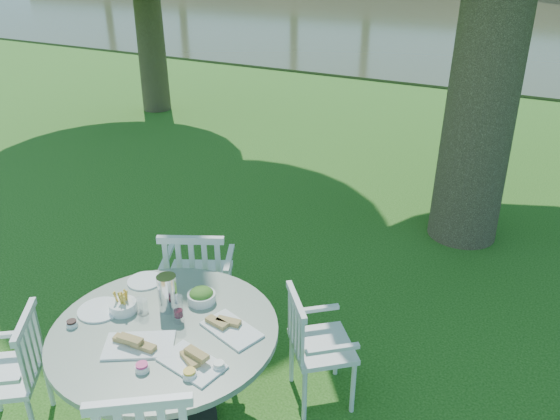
{
  "coord_description": "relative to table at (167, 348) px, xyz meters",
  "views": [
    {
      "loc": [
        2.0,
        -3.42,
        2.84
      ],
      "look_at": [
        0.0,
        0.2,
        0.85
      ],
      "focal_mm": 35.0,
      "sensor_mm": 36.0,
      "label": 1
    }
  ],
  "objects": [
    {
      "name": "river",
      "position": [
        -0.11,
        24.44,
        -0.62
      ],
      "size": [
        100.0,
        28.0,
        0.12
      ],
      "primitive_type": "cube",
      "color": "#323720",
      "rests_on": "ground"
    },
    {
      "name": "chair_nw",
      "position": [
        -0.39,
        0.83,
        -0.06
      ],
      "size": [
        0.64,
        0.63,
        0.97
      ],
      "rotation": [
        0.0,
        0.0,
        -2.67
      ],
      "color": "white",
      "rests_on": "ground"
    },
    {
      "name": "chair_ne",
      "position": [
        0.67,
        0.64,
        -0.13
      ],
      "size": [
        0.58,
        0.58,
        0.84
      ],
      "rotation": [
        0.0,
        0.0,
        -4.0
      ],
      "color": "white",
      "rests_on": "ground"
    },
    {
      "name": "ground",
      "position": [
        -0.11,
        1.44,
        -0.62
      ],
      "size": [
        140.0,
        140.0,
        0.0
      ],
      "primitive_type": "plane",
      "color": "#16430D",
      "rests_on": "ground"
    },
    {
      "name": "chair_sw",
      "position": [
        -0.79,
        -0.48,
        -0.12
      ],
      "size": [
        0.59,
        0.6,
        0.86
      ],
      "rotation": [
        0.0,
        0.0,
        -0.92
      ],
      "color": "white",
      "rests_on": "ground"
    },
    {
      "name": "table",
      "position": [
        0.0,
        0.0,
        0.0
      ],
      "size": [
        1.37,
        1.37,
        0.78
      ],
      "color": "black",
      "rests_on": "ground"
    },
    {
      "name": "tableware",
      "position": [
        -0.06,
        0.08,
        0.2
      ],
      "size": [
        1.18,
        0.86,
        0.24
      ],
      "color": "white",
      "rests_on": "table"
    }
  ]
}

